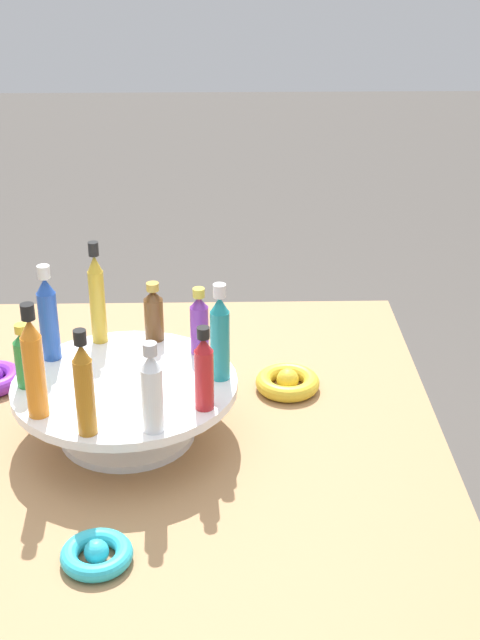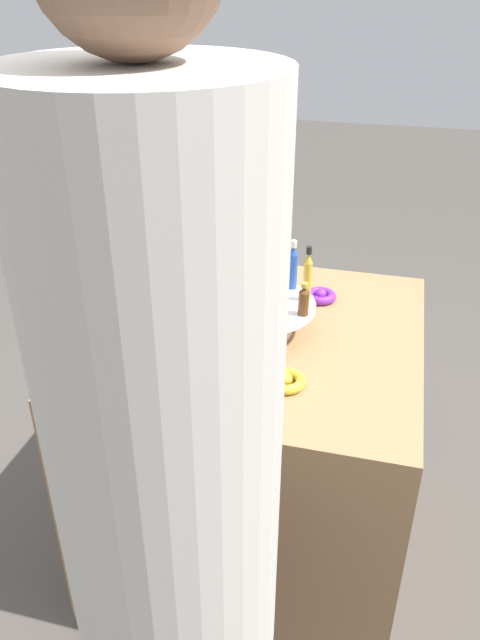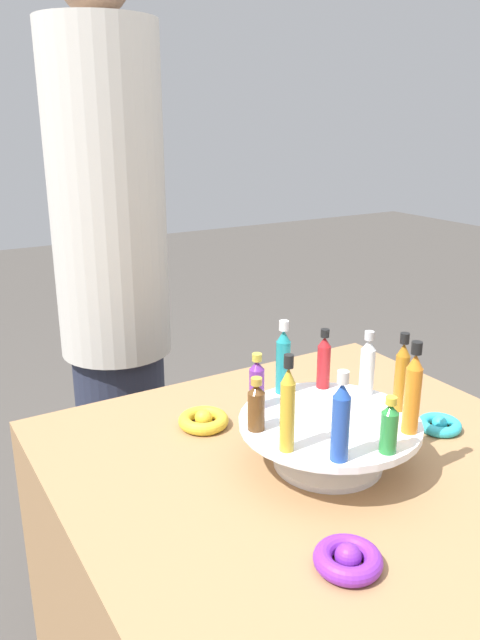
{
  "view_description": "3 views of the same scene",
  "coord_description": "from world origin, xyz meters",
  "px_view_note": "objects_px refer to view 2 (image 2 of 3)",
  "views": [
    {
      "loc": [
        0.13,
        -1.01,
        1.42
      ],
      "look_at": [
        0.15,
        0.01,
        0.93
      ],
      "focal_mm": 50.0,
      "sensor_mm": 36.0,
      "label": 1
    },
    {
      "loc": [
        1.37,
        0.3,
        1.6
      ],
      "look_at": [
        0.28,
        0.02,
        0.95
      ],
      "focal_mm": 35.0,
      "sensor_mm": 36.0,
      "label": 2
    },
    {
      "loc": [
        -0.7,
        0.58,
        1.31
      ],
      "look_at": [
        0.25,
        0.02,
        0.95
      ],
      "focal_mm": 35.0,
      "sensor_mm": 36.0,
      "label": 3
    }
  ],
  "objects_px": {
    "bottle_purple": "(282,309)",
    "ribbon_bow_teal": "(170,313)",
    "bottle_green": "(266,268)",
    "bottle_red": "(222,301)",
    "bottle_blue": "(293,267)",
    "bottle_orange": "(238,260)",
    "bottle_gold": "(308,276)",
    "bottle_teal": "(250,305)",
    "display_stand": "(258,312)",
    "ribbon_bow_purple": "(321,296)",
    "person_figure": "(175,568)",
    "bottle_clear": "(209,287)",
    "ribbon_bow_gold": "(285,381)",
    "bottle_amber": "(216,271)",
    "bottle_brown": "(304,300)"
  },
  "relations": [
    {
      "from": "bottle_blue",
      "to": "bottle_gold",
      "type": "height_order",
      "value": "bottle_gold"
    },
    {
      "from": "bottle_clear",
      "to": "ribbon_bow_gold",
      "type": "bearing_deg",
      "value": 52.68
    },
    {
      "from": "bottle_purple",
      "to": "bottle_green",
      "type": "bearing_deg",
      "value": -158.68
    },
    {
      "from": "bottle_clear",
      "to": "ribbon_bow_teal",
      "type": "relative_size",
      "value": 1.45
    },
    {
      "from": "bottle_green",
      "to": "ribbon_bow_teal",
      "type": "relative_size",
      "value": 1.1
    },
    {
      "from": "bottle_blue",
      "to": "bottle_orange",
      "type": "height_order",
      "value": "bottle_orange"
    },
    {
      "from": "bottle_brown",
      "to": "ribbon_bow_gold",
      "type": "bearing_deg",
      "value": -1.52
    },
    {
      "from": "bottle_purple",
      "to": "bottle_clear",
      "type": "bearing_deg",
      "value": -104.68
    },
    {
      "from": "bottle_purple",
      "to": "bottle_brown",
      "type": "relative_size",
      "value": 1.11
    },
    {
      "from": "bottle_blue",
      "to": "bottle_gold",
      "type": "relative_size",
      "value": 0.91
    },
    {
      "from": "bottle_orange",
      "to": "bottle_amber",
      "type": "height_order",
      "value": "bottle_orange"
    },
    {
      "from": "bottle_teal",
      "to": "ribbon_bow_gold",
      "type": "bearing_deg",
      "value": 48.01
    },
    {
      "from": "bottle_brown",
      "to": "person_figure",
      "type": "distance_m",
      "value": 0.79
    },
    {
      "from": "bottle_orange",
      "to": "bottle_blue",
      "type": "bearing_deg",
      "value": 93.32
    },
    {
      "from": "ribbon_bow_purple",
      "to": "person_figure",
      "type": "distance_m",
      "value": 1.03
    },
    {
      "from": "bottle_red",
      "to": "bottle_purple",
      "type": "relative_size",
      "value": 1.15
    },
    {
      "from": "bottle_orange",
      "to": "ribbon_bow_gold",
      "type": "height_order",
      "value": "bottle_orange"
    },
    {
      "from": "ribbon_bow_gold",
      "to": "bottle_brown",
      "type": "bearing_deg",
      "value": 178.48
    },
    {
      "from": "bottle_green",
      "to": "bottle_orange",
      "type": "relative_size",
      "value": 0.59
    },
    {
      "from": "bottle_red",
      "to": "bottle_teal",
      "type": "xyz_separation_m",
      "value": [
        0.02,
        0.07,
        0.01
      ]
    },
    {
      "from": "bottle_blue",
      "to": "bottle_orange",
      "type": "xyz_separation_m",
      "value": [
        0.01,
        -0.15,
        0.01
      ]
    },
    {
      "from": "bottle_orange",
      "to": "bottle_amber",
      "type": "bearing_deg",
      "value": -32.68
    },
    {
      "from": "bottle_red",
      "to": "person_figure",
      "type": "distance_m",
      "value": 0.73
    },
    {
      "from": "ribbon_bow_purple",
      "to": "ribbon_bow_gold",
      "type": "distance_m",
      "value": 0.43
    },
    {
      "from": "bottle_purple",
      "to": "ribbon_bow_teal",
      "type": "xyz_separation_m",
      "value": [
        -0.11,
        -0.33,
        -0.12
      ]
    },
    {
      "from": "bottle_green",
      "to": "bottle_gold",
      "type": "relative_size",
      "value": 0.58
    },
    {
      "from": "ribbon_bow_gold",
      "to": "bottle_amber",
      "type": "bearing_deg",
      "value": -137.04
    },
    {
      "from": "bottle_teal",
      "to": "bottle_purple",
      "type": "relative_size",
      "value": 1.38
    },
    {
      "from": "bottle_red",
      "to": "bottle_purple",
      "type": "height_order",
      "value": "bottle_red"
    },
    {
      "from": "bottle_blue",
      "to": "ribbon_bow_purple",
      "type": "bearing_deg",
      "value": 147.67
    },
    {
      "from": "bottle_gold",
      "to": "ribbon_bow_purple",
      "type": "bearing_deg",
      "value": 173.69
    },
    {
      "from": "bottle_green",
      "to": "bottle_clear",
      "type": "height_order",
      "value": "bottle_clear"
    },
    {
      "from": "bottle_teal",
      "to": "ribbon_bow_teal",
      "type": "relative_size",
      "value": 1.68
    },
    {
      "from": "bottle_orange",
      "to": "bottle_clear",
      "type": "relative_size",
      "value": 1.28
    },
    {
      "from": "ribbon_bow_teal",
      "to": "bottle_amber",
      "type": "bearing_deg",
      "value": 99.07
    },
    {
      "from": "bottle_red",
      "to": "bottle_brown",
      "type": "height_order",
      "value": "bottle_red"
    },
    {
      "from": "bottle_clear",
      "to": "ribbon_bow_teal",
      "type": "distance_m",
      "value": 0.19
    },
    {
      "from": "ribbon_bow_purple",
      "to": "ribbon_bow_teal",
      "type": "height_order",
      "value": "ribbon_bow_purple"
    },
    {
      "from": "ribbon_bow_gold",
      "to": "bottle_orange",
      "type": "bearing_deg",
      "value": -148.58
    },
    {
      "from": "bottle_brown",
      "to": "bottle_blue",
      "type": "bearing_deg",
      "value": -158.68
    },
    {
      "from": "bottle_gold",
      "to": "bottle_red",
      "type": "bearing_deg",
      "value": -50.68
    },
    {
      "from": "bottle_red",
      "to": "ribbon_bow_purple",
      "type": "distance_m",
      "value": 0.39
    },
    {
      "from": "display_stand",
      "to": "ribbon_bow_teal",
      "type": "distance_m",
      "value": 0.25
    },
    {
      "from": "bottle_red",
      "to": "ribbon_bow_purple",
      "type": "xyz_separation_m",
      "value": [
        -0.31,
        0.2,
        -0.12
      ]
    },
    {
      "from": "bottle_blue",
      "to": "ribbon_bow_purple",
      "type": "distance_m",
      "value": 0.18
    },
    {
      "from": "bottle_amber",
      "to": "person_figure",
      "type": "bearing_deg",
      "value": 12.44
    },
    {
      "from": "bottle_blue",
      "to": "bottle_amber",
      "type": "distance_m",
      "value": 0.2
    },
    {
      "from": "bottle_teal",
      "to": "ribbon_bow_gold",
      "type": "xyz_separation_m",
      "value": [
        0.1,
        0.11,
        -0.13
      ]
    },
    {
      "from": "bottle_amber",
      "to": "ribbon_bow_gold",
      "type": "distance_m",
      "value": 0.37
    },
    {
      "from": "bottle_teal",
      "to": "display_stand",
      "type": "bearing_deg",
      "value": -176.68
    }
  ]
}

